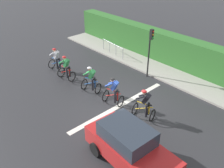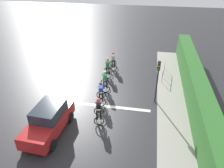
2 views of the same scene
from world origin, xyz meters
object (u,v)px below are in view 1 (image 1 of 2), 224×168
cyclist_lead (56,60)px  cyclist_fourth (114,92)px  cyclist_mid (91,80)px  cyclist_second (66,69)px  traffic_light_near_crossing (150,46)px  car_red (130,146)px  pedestrian_railing_kerbside (113,47)px  cyclist_trailing (145,105)px

cyclist_lead → cyclist_fourth: (0.12, -5.79, 0.00)m
cyclist_mid → cyclist_second: bearing=96.2°
cyclist_lead → traffic_light_near_crossing: (4.04, -5.01, 1.43)m
cyclist_second → traffic_light_near_crossing: 5.65m
cyclist_mid → car_red: size_ratio=0.40×
pedestrian_railing_kerbside → car_red: bearing=-129.2°
cyclist_fourth → cyclist_trailing: (0.31, -2.00, 0.00)m
car_red → pedestrian_railing_kerbside: car_red is taller
cyclist_lead → pedestrian_railing_kerbside: (4.71, -0.74, -0.04)m
cyclist_fourth → cyclist_second: bearing=94.7°
cyclist_second → cyclist_fourth: (0.34, -4.21, 0.00)m
cyclist_lead → pedestrian_railing_kerbside: cyclist_lead is taller
cyclist_mid → cyclist_trailing: (0.41, -3.89, 0.00)m
cyclist_mid → cyclist_fourth: (0.09, -1.89, 0.00)m
cyclist_second → pedestrian_railing_kerbside: bearing=9.8°
cyclist_second → car_red: bearing=-105.0°
cyclist_lead → cyclist_trailing: 7.81m
cyclist_lead → cyclist_mid: 3.91m
cyclist_lead → pedestrian_railing_kerbside: bearing=-8.9°
cyclist_mid → cyclist_lead: bearing=90.4°
cyclist_mid → cyclist_trailing: size_ratio=1.00×
cyclist_mid → traffic_light_near_crossing: bearing=-15.4°
cyclist_second → car_red: (-2.07, -7.75, 0.08)m
pedestrian_railing_kerbside → cyclist_trailing: bearing=-121.2°
cyclist_fourth → cyclist_lead: bearing=91.2°
traffic_light_near_crossing → pedestrian_railing_kerbside: traffic_light_near_crossing is taller
cyclist_fourth → pedestrian_railing_kerbside: bearing=47.8°
cyclist_trailing → pedestrian_railing_kerbside: (4.28, 7.06, -0.04)m
cyclist_mid → traffic_light_near_crossing: 4.40m
cyclist_trailing → traffic_light_near_crossing: 4.77m
cyclist_mid → car_red: bearing=-113.1°
cyclist_trailing → pedestrian_railing_kerbside: size_ratio=0.62×
car_red → pedestrian_railing_kerbside: bearing=50.8°
cyclist_second → cyclist_fourth: same height
cyclist_fourth → car_red: size_ratio=0.40×
cyclist_second → cyclist_mid: same height
cyclist_lead → cyclist_fourth: bearing=-88.8°
cyclist_second → pedestrian_railing_kerbside: cyclist_second is taller
cyclist_lead → car_red: (-2.29, -9.34, 0.08)m
cyclist_fourth → cyclist_trailing: size_ratio=1.00×
cyclist_mid → car_red: car_red is taller
cyclist_fourth → car_red: 4.29m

